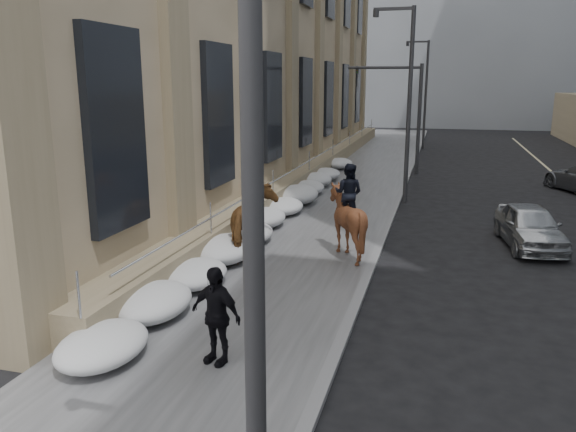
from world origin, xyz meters
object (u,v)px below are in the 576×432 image
object	(u,v)px
pedestrian	(216,315)
car_silver	(530,226)
mounted_horse_right	(347,218)
mounted_horse_left	(254,220)

from	to	relation	value
pedestrian	car_silver	xyz separation A→B (m)	(6.50, 9.75, -0.36)
mounted_horse_right	car_silver	bearing A→B (deg)	-143.67
mounted_horse_right	pedestrian	bearing A→B (deg)	89.44
mounted_horse_left	car_silver	world-z (taller)	mounted_horse_left
mounted_horse_left	mounted_horse_right	distance (m)	2.68
mounted_horse_right	pedestrian	world-z (taller)	mounted_horse_right
mounted_horse_left	car_silver	size ratio (longest dim) A/B	0.68
mounted_horse_left	car_silver	xyz separation A→B (m)	(7.90, 3.54, -0.52)
mounted_horse_right	car_silver	xyz separation A→B (m)	(5.33, 2.76, -0.57)
mounted_horse_left	mounted_horse_right	bearing A→B (deg)	-168.96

